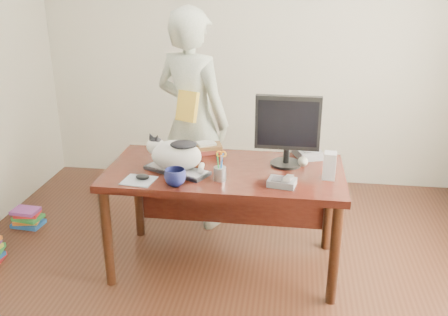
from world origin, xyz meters
TOP-DOWN VIEW (x-y plane):
  - room at (0.00, 0.00)m, footprint 4.50×4.50m
  - desk at (0.00, 0.68)m, footprint 1.60×0.80m
  - keyboard at (-0.31, 0.51)m, footprint 0.47×0.33m
  - cat at (-0.33, 0.51)m, footprint 0.43×0.33m
  - monitor at (0.41, 0.72)m, footprint 0.44×0.22m
  - pen_cup at (-0.01, 0.41)m, footprint 0.08×0.08m
  - mousepad at (-0.52, 0.32)m, footprint 0.22×0.20m
  - mouse at (-0.50, 0.34)m, footprint 0.10×0.07m
  - coffee_mug at (-0.27, 0.29)m, footprint 0.17×0.17m
  - phone at (0.39, 0.38)m, footprint 0.19×0.15m
  - speaker at (0.69, 0.54)m, footprint 0.09×0.10m
  - baseball at (0.52, 0.73)m, footprint 0.07×0.07m
  - book_stack at (-0.17, 0.92)m, footprint 0.25×0.22m
  - calculator at (0.55, 0.93)m, footprint 0.23×0.26m
  - person at (-0.35, 1.25)m, footprint 0.77×0.65m
  - held_book at (-0.35, 1.08)m, footprint 0.19×0.16m
  - book_pile_b at (-1.72, 0.95)m, footprint 0.26×0.20m

SIDE VIEW (x-z plane):
  - book_pile_b at x=-1.72m, z-range 0.00..0.15m
  - desk at x=0.00m, z-range 0.23..0.98m
  - mousepad at x=-0.52m, z-range 0.75..0.75m
  - keyboard at x=-0.31m, z-range 0.75..0.78m
  - mouse at x=-0.50m, z-range 0.75..0.79m
  - phone at x=0.39m, z-range 0.74..0.81m
  - calculator at x=0.55m, z-range 0.75..0.81m
  - book_stack at x=-0.17m, z-range 0.75..0.82m
  - baseball at x=0.52m, z-range 0.75..0.82m
  - coffee_mug at x=-0.27m, z-range 0.75..0.86m
  - pen_cup at x=-0.01m, z-range 0.70..0.91m
  - speaker at x=0.69m, z-range 0.75..0.93m
  - cat at x=-0.33m, z-range 0.75..1.00m
  - person at x=-0.35m, z-range 0.00..1.78m
  - monitor at x=0.41m, z-range 0.78..1.28m
  - held_book at x=-0.35m, z-range 0.93..1.17m
  - room at x=0.00m, z-range -0.90..3.60m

